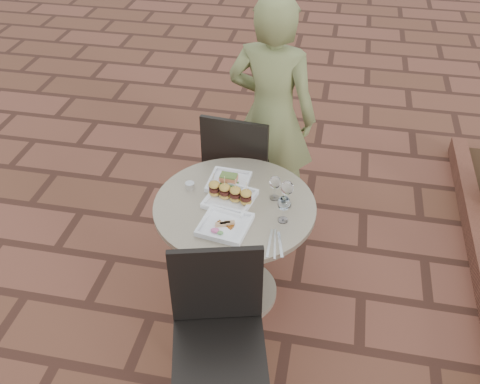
% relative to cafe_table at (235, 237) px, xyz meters
% --- Properties ---
extents(ground, '(60.00, 60.00, 0.00)m').
position_rel_cafe_table_xyz_m(ground, '(-0.05, 0.13, -0.48)').
color(ground, brown).
rests_on(ground, ground).
extents(cafe_table, '(0.90, 0.90, 0.73)m').
position_rel_cafe_table_xyz_m(cafe_table, '(0.00, 0.00, 0.00)').
color(cafe_table, gray).
rests_on(cafe_table, ground).
extents(chair_far, '(0.48, 0.48, 0.93)m').
position_rel_cafe_table_xyz_m(chair_far, '(-0.11, 0.65, 0.07)').
color(chair_far, black).
rests_on(chair_far, ground).
extents(chair_near, '(0.54, 0.54, 0.93)m').
position_rel_cafe_table_xyz_m(chair_near, '(0.06, -0.67, 0.07)').
color(chair_near, black).
rests_on(chair_near, ground).
extents(diner, '(0.65, 0.48, 1.64)m').
position_rel_cafe_table_xyz_m(diner, '(0.08, 0.83, 0.34)').
color(diner, '#636839').
rests_on(diner, ground).
extents(plate_salmon, '(0.24, 0.24, 0.06)m').
position_rel_cafe_table_xyz_m(plate_salmon, '(-0.07, 0.17, 0.26)').
color(plate_salmon, white).
rests_on(plate_salmon, cafe_table).
extents(plate_sliders, '(0.29, 0.29, 0.16)m').
position_rel_cafe_table_xyz_m(plate_sliders, '(-0.03, 0.02, 0.28)').
color(plate_sliders, white).
rests_on(plate_sliders, cafe_table).
extents(plate_tuna, '(0.28, 0.28, 0.03)m').
position_rel_cafe_table_xyz_m(plate_tuna, '(-0.01, -0.19, 0.26)').
color(plate_tuna, white).
rests_on(plate_tuna, cafe_table).
extents(wine_glass_right, '(0.07, 0.07, 0.16)m').
position_rel_cafe_table_xyz_m(wine_glass_right, '(0.28, -0.08, 0.36)').
color(wine_glass_right, white).
rests_on(wine_glass_right, cafe_table).
extents(wine_glass_mid, '(0.06, 0.06, 0.15)m').
position_rel_cafe_table_xyz_m(wine_glass_mid, '(0.21, 0.10, 0.35)').
color(wine_glass_mid, white).
rests_on(wine_glass_mid, cafe_table).
extents(wine_glass_far, '(0.07, 0.07, 0.16)m').
position_rel_cafe_table_xyz_m(wine_glass_far, '(0.28, 0.05, 0.36)').
color(wine_glass_far, white).
rests_on(wine_glass_far, cafe_table).
extents(steel_ramekin, '(0.06, 0.06, 0.04)m').
position_rel_cafe_table_xyz_m(steel_ramekin, '(-0.28, 0.09, 0.27)').
color(steel_ramekin, silver).
rests_on(steel_ramekin, cafe_table).
extents(cutlery_set, '(0.13, 0.23, 0.00)m').
position_rel_cafe_table_xyz_m(cutlery_set, '(0.26, -0.27, 0.25)').
color(cutlery_set, silver).
rests_on(cutlery_set, cafe_table).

